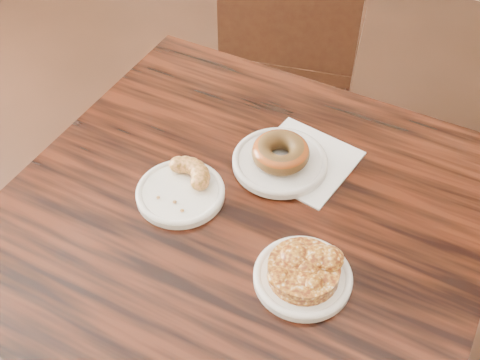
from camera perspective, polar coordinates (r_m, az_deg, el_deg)
The scene contains 9 objects.
cafe_table at distance 1.34m, azimuth 0.08°, elevation -13.70°, with size 0.82×0.82×0.75m, color black.
chair_far at distance 2.00m, azimuth 5.35°, elevation 13.49°, with size 0.45×0.45×0.90m, color black, non-canonical shape.
napkin at distance 1.13m, azimuth 5.97°, elevation 1.84°, with size 0.17×0.17×0.00m, color white.
plate_donut at distance 1.11m, azimuth 3.81°, elevation 1.72°, with size 0.18×0.18×0.01m, color silver.
plate_cruller at distance 1.06m, azimuth -5.67°, elevation -1.25°, with size 0.16×0.16×0.01m, color white.
plate_fritter at distance 0.96m, azimuth 5.96°, elevation -9.17°, with size 0.15×0.15×0.01m, color white.
glazed_donut at distance 1.09m, azimuth 3.87°, elevation 2.63°, with size 0.11×0.11×0.04m, color maroon.
apple_fritter at distance 0.94m, azimuth 6.07°, elevation -8.33°, with size 0.16×0.16×0.04m, color #441707, non-canonical shape.
cruller_fragment at distance 1.05m, azimuth -5.75°, elevation -0.48°, with size 0.11×0.11×0.03m, color brown, non-canonical shape.
Camera 1 is at (0.51, -0.39, 1.55)m, focal length 45.00 mm.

